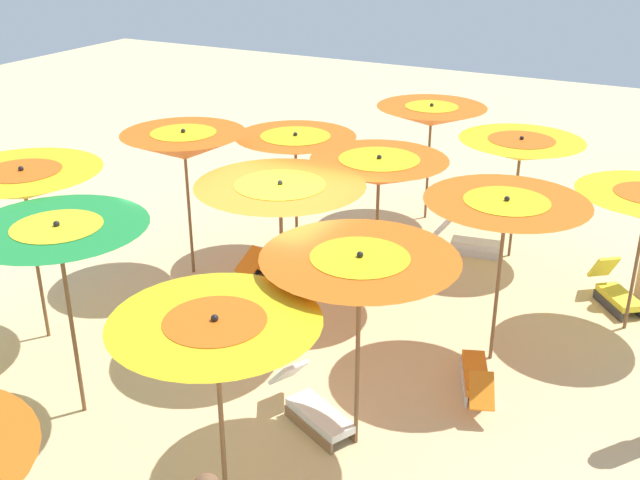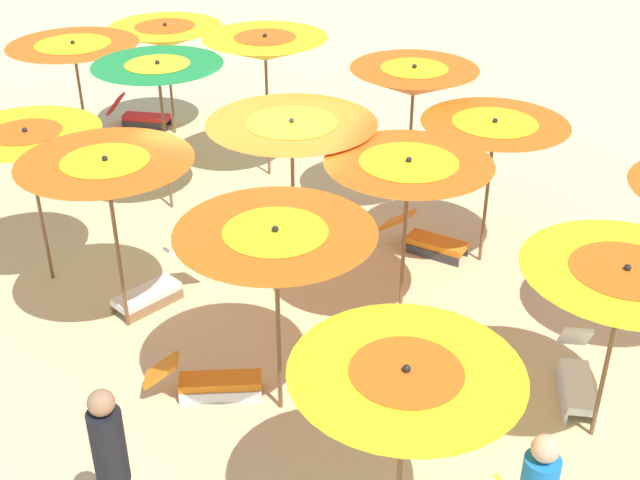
{
  "view_description": "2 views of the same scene",
  "coord_description": "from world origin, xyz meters",
  "px_view_note": "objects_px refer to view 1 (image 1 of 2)",
  "views": [
    {
      "loc": [
        -7.66,
        -4.87,
        5.67
      ],
      "look_at": [
        0.92,
        -0.35,
        1.38
      ],
      "focal_mm": 42.62,
      "sensor_mm": 36.0,
      "label": 1
    },
    {
      "loc": [
        3.9,
        -9.48,
        6.3
      ],
      "look_at": [
        1.28,
        -1.53,
        1.51
      ],
      "focal_mm": 45.99,
      "sensor_mm": 36.0,
      "label": 2
    }
  ],
  "objects_px": {
    "beach_umbrella_11": "(24,185)",
    "lounger_2": "(314,408)",
    "beach_umbrella_3": "(505,216)",
    "beach_umbrella_9": "(521,150)",
    "beach_umbrella_13": "(296,145)",
    "lounger_1": "(616,292)",
    "beach_umbrella_1": "(216,338)",
    "lounger_5": "(477,377)",
    "beach_umbrella_2": "(360,274)",
    "beach_umbrella_6": "(59,239)",
    "beach_umbrella_8": "(379,171)",
    "beach_umbrella_12": "(184,146)",
    "beach_umbrella_7": "(280,196)",
    "lounger_3": "(275,261)",
    "beach_umbrella_14": "(431,116)",
    "lounger_4": "(471,242)"
  },
  "relations": [
    {
      "from": "beach_umbrella_11",
      "to": "lounger_2",
      "type": "height_order",
      "value": "beach_umbrella_11"
    },
    {
      "from": "beach_umbrella_3",
      "to": "beach_umbrella_9",
      "type": "xyz_separation_m",
      "value": [
        3.39,
        0.65,
        -0.15
      ]
    },
    {
      "from": "beach_umbrella_13",
      "to": "lounger_1",
      "type": "relative_size",
      "value": 2.04
    },
    {
      "from": "beach_umbrella_1",
      "to": "lounger_5",
      "type": "height_order",
      "value": "beach_umbrella_1"
    },
    {
      "from": "beach_umbrella_1",
      "to": "beach_umbrella_2",
      "type": "relative_size",
      "value": 0.95
    },
    {
      "from": "beach_umbrella_13",
      "to": "beach_umbrella_11",
      "type": "bearing_deg",
      "value": 155.93
    },
    {
      "from": "beach_umbrella_3",
      "to": "beach_umbrella_6",
      "type": "relative_size",
      "value": 0.94
    },
    {
      "from": "beach_umbrella_1",
      "to": "lounger_2",
      "type": "distance_m",
      "value": 2.5
    },
    {
      "from": "beach_umbrella_8",
      "to": "beach_umbrella_12",
      "type": "distance_m",
      "value": 3.12
    },
    {
      "from": "beach_umbrella_3",
      "to": "beach_umbrella_7",
      "type": "relative_size",
      "value": 0.99
    },
    {
      "from": "beach_umbrella_1",
      "to": "lounger_2",
      "type": "xyz_separation_m",
      "value": [
        1.69,
        -0.1,
        -1.84
      ]
    },
    {
      "from": "beach_umbrella_7",
      "to": "lounger_1",
      "type": "bearing_deg",
      "value": -51.73
    },
    {
      "from": "beach_umbrella_1",
      "to": "beach_umbrella_8",
      "type": "relative_size",
      "value": 0.99
    },
    {
      "from": "beach_umbrella_1",
      "to": "beach_umbrella_13",
      "type": "xyz_separation_m",
      "value": [
        5.74,
        2.41,
        -0.04
      ]
    },
    {
      "from": "beach_umbrella_1",
      "to": "beach_umbrella_7",
      "type": "height_order",
      "value": "beach_umbrella_7"
    },
    {
      "from": "beach_umbrella_2",
      "to": "lounger_3",
      "type": "bearing_deg",
      "value": 42.65
    },
    {
      "from": "beach_umbrella_12",
      "to": "beach_umbrella_7",
      "type": "bearing_deg",
      "value": -114.72
    },
    {
      "from": "lounger_5",
      "to": "beach_umbrella_6",
      "type": "bearing_deg",
      "value": 100.93
    },
    {
      "from": "beach_umbrella_11",
      "to": "lounger_5",
      "type": "xyz_separation_m",
      "value": [
        1.55,
        -5.83,
        -2.1
      ]
    },
    {
      "from": "beach_umbrella_12",
      "to": "beach_umbrella_6",
      "type": "bearing_deg",
      "value": -163.36
    },
    {
      "from": "beach_umbrella_11",
      "to": "beach_umbrella_12",
      "type": "height_order",
      "value": "beach_umbrella_11"
    },
    {
      "from": "beach_umbrella_3",
      "to": "lounger_3",
      "type": "height_order",
      "value": "beach_umbrella_3"
    },
    {
      "from": "beach_umbrella_6",
      "to": "beach_umbrella_8",
      "type": "height_order",
      "value": "beach_umbrella_6"
    },
    {
      "from": "beach_umbrella_14",
      "to": "lounger_4",
      "type": "bearing_deg",
      "value": -132.97
    },
    {
      "from": "beach_umbrella_3",
      "to": "beach_umbrella_6",
      "type": "xyz_separation_m",
      "value": [
        -3.46,
        4.06,
        0.2
      ]
    },
    {
      "from": "beach_umbrella_9",
      "to": "beach_umbrella_6",
      "type": "bearing_deg",
      "value": 153.5
    },
    {
      "from": "beach_umbrella_3",
      "to": "beach_umbrella_14",
      "type": "height_order",
      "value": "beach_umbrella_3"
    },
    {
      "from": "beach_umbrella_6",
      "to": "beach_umbrella_13",
      "type": "relative_size",
      "value": 1.12
    },
    {
      "from": "lounger_3",
      "to": "lounger_4",
      "type": "bearing_deg",
      "value": -36.2
    },
    {
      "from": "beach_umbrella_11",
      "to": "lounger_3",
      "type": "xyz_separation_m",
      "value": [
        3.28,
        -1.82,
        -2.09
      ]
    },
    {
      "from": "lounger_2",
      "to": "beach_umbrella_6",
      "type": "bearing_deg",
      "value": -131.68
    },
    {
      "from": "beach_umbrella_14",
      "to": "lounger_2",
      "type": "distance_m",
      "value": 7.1
    },
    {
      "from": "beach_umbrella_9",
      "to": "lounger_2",
      "type": "distance_m",
      "value": 6.07
    },
    {
      "from": "beach_umbrella_11",
      "to": "lounger_1",
      "type": "xyz_separation_m",
      "value": [
        4.75,
        -7.05,
        -2.08
      ]
    },
    {
      "from": "beach_umbrella_14",
      "to": "lounger_1",
      "type": "bearing_deg",
      "value": -117.67
    },
    {
      "from": "beach_umbrella_3",
      "to": "beach_umbrella_8",
      "type": "bearing_deg",
      "value": 67.26
    },
    {
      "from": "lounger_1",
      "to": "beach_umbrella_11",
      "type": "bearing_deg",
      "value": -94.21
    },
    {
      "from": "beach_umbrella_9",
      "to": "lounger_5",
      "type": "xyz_separation_m",
      "value": [
        -4.22,
        -0.7,
        -1.74
      ]
    },
    {
      "from": "beach_umbrella_13",
      "to": "beach_umbrella_12",
      "type": "bearing_deg",
      "value": 139.01
    },
    {
      "from": "lounger_3",
      "to": "beach_umbrella_8",
      "type": "bearing_deg",
      "value": -76.93
    },
    {
      "from": "beach_umbrella_3",
      "to": "beach_umbrella_6",
      "type": "distance_m",
      "value": 5.34
    },
    {
      "from": "beach_umbrella_1",
      "to": "lounger_5",
      "type": "distance_m",
      "value": 4.07
    },
    {
      "from": "beach_umbrella_1",
      "to": "lounger_4",
      "type": "height_order",
      "value": "beach_umbrella_1"
    },
    {
      "from": "beach_umbrella_14",
      "to": "lounger_3",
      "type": "relative_size",
      "value": 1.66
    },
    {
      "from": "beach_umbrella_14",
      "to": "lounger_3",
      "type": "xyz_separation_m",
      "value": [
        -3.49,
        1.37,
        -1.84
      ]
    },
    {
      "from": "beach_umbrella_7",
      "to": "lounger_2",
      "type": "bearing_deg",
      "value": -139.39
    },
    {
      "from": "beach_umbrella_12",
      "to": "lounger_5",
      "type": "distance_m",
      "value": 5.71
    },
    {
      "from": "beach_umbrella_11",
      "to": "beach_umbrella_8",
      "type": "bearing_deg",
      "value": -48.18
    },
    {
      "from": "beach_umbrella_1",
      "to": "beach_umbrella_3",
      "type": "xyz_separation_m",
      "value": [
        4.07,
        -1.55,
        0.03
      ]
    },
    {
      "from": "beach_umbrella_9",
      "to": "beach_umbrella_12",
      "type": "relative_size",
      "value": 0.88
    }
  ]
}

